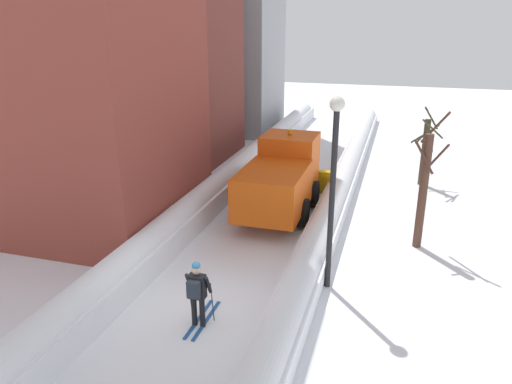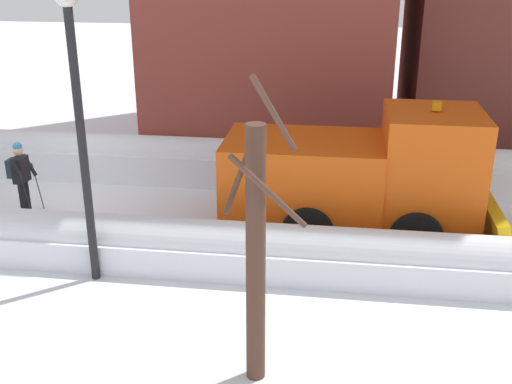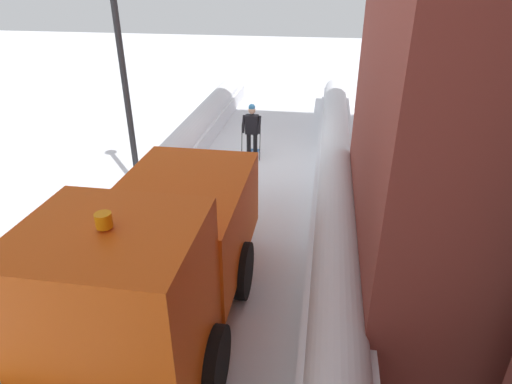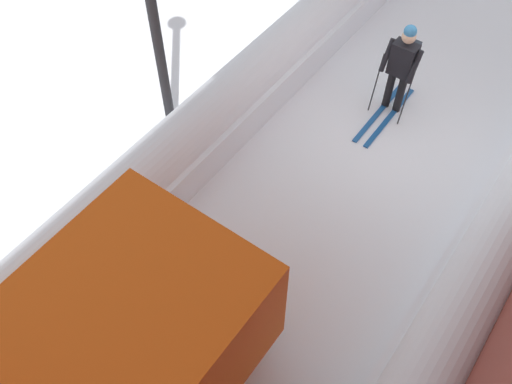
{
  "view_description": "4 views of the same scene",
  "coord_description": "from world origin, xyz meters",
  "px_view_note": "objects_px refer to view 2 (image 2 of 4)",
  "views": [
    {
      "loc": [
        4.65,
        -10.11,
        7.32
      ],
      "look_at": [
        0.09,
        5.16,
        1.65
      ],
      "focal_mm": 34.0,
      "sensor_mm": 36.0,
      "label": 1
    },
    {
      "loc": [
        13.31,
        6.95,
        6.02
      ],
      "look_at": [
        0.64,
        5.19,
        1.01
      ],
      "focal_mm": 43.7,
      "sensor_mm": 36.0,
      "label": 2
    },
    {
      "loc": [
        -2.02,
        12.95,
        5.63
      ],
      "look_at": [
        -0.62,
        4.19,
        1.1
      ],
      "focal_mm": 30.64,
      "sensor_mm": 36.0,
      "label": 3
    },
    {
      "loc": [
        -2.16,
        7.09,
        7.38
      ],
      "look_at": [
        0.5,
        3.42,
        1.42
      ],
      "focal_mm": 39.57,
      "sensor_mm": 36.0,
      "label": 4
    }
  ],
  "objects_px": {
    "plow_truck": "(364,174)",
    "traffic_light_pole": "(230,63)",
    "skier": "(21,175)",
    "street_lamp": "(78,105)",
    "bare_tree_near": "(256,253)"
  },
  "relations": [
    {
      "from": "traffic_light_pole",
      "to": "skier",
      "type": "bearing_deg",
      "value": -53.69
    },
    {
      "from": "plow_truck",
      "to": "traffic_light_pole",
      "type": "height_order",
      "value": "traffic_light_pole"
    },
    {
      "from": "plow_truck",
      "to": "skier",
      "type": "distance_m",
      "value": 8.05
    },
    {
      "from": "plow_truck",
      "to": "traffic_light_pole",
      "type": "bearing_deg",
      "value": -134.61
    },
    {
      "from": "traffic_light_pole",
      "to": "street_lamp",
      "type": "distance_m",
      "value": 6.35
    },
    {
      "from": "plow_truck",
      "to": "traffic_light_pole",
      "type": "xyz_separation_m",
      "value": [
        -3.48,
        -3.53,
        1.72
      ]
    },
    {
      "from": "traffic_light_pole",
      "to": "bare_tree_near",
      "type": "height_order",
      "value": "bare_tree_near"
    },
    {
      "from": "plow_truck",
      "to": "street_lamp",
      "type": "height_order",
      "value": "street_lamp"
    },
    {
      "from": "plow_truck",
      "to": "bare_tree_near",
      "type": "xyz_separation_m",
      "value": [
        5.2,
        -1.63,
        0.6
      ]
    },
    {
      "from": "plow_truck",
      "to": "traffic_light_pole",
      "type": "distance_m",
      "value": 5.24
    },
    {
      "from": "traffic_light_pole",
      "to": "plow_truck",
      "type": "bearing_deg",
      "value": 45.39
    },
    {
      "from": "plow_truck",
      "to": "skier",
      "type": "relative_size",
      "value": 3.31
    },
    {
      "from": "skier",
      "to": "plow_truck",
      "type": "bearing_deg",
      "value": 88.81
    },
    {
      "from": "skier",
      "to": "bare_tree_near",
      "type": "relative_size",
      "value": 0.39
    },
    {
      "from": "skier",
      "to": "street_lamp",
      "type": "distance_m",
      "value": 4.72
    }
  ]
}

